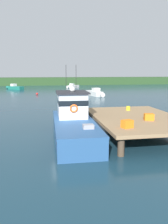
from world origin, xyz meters
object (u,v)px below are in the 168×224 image
(moored_boat_far_left, at_px, (73,86))
(main_fishing_boat, at_px, (73,122))
(crate_single_by_cleat, at_px, (127,124))
(crate_stack_mid_dock, at_px, (149,117))
(bait_bucket, at_px, (128,108))
(mooring_buoy_spare_mooring, at_px, (37,94))
(moored_boat_mid_harbor, at_px, (15,87))
(moored_boat_near_channel, at_px, (95,93))

(moored_boat_far_left, bearing_deg, main_fishing_boat, -97.01)
(crate_single_by_cleat, xyz_separation_m, crate_stack_mid_dock, (2.12, 1.68, -0.01))
(crate_single_by_cleat, xyz_separation_m, bait_bucket, (2.17, 5.56, -0.06))
(moored_boat_far_left, bearing_deg, mooring_buoy_spare_mooring, -117.08)
(crate_single_by_cleat, relative_size, bait_bucket, 1.76)
(moored_boat_mid_harbor, bearing_deg, bait_bucket, -71.03)
(bait_bucket, relative_size, mooring_buoy_spare_mooring, 0.84)
(bait_bucket, xyz_separation_m, mooring_buoy_spare_mooring, (-8.14, 26.04, -1.17))
(moored_boat_mid_harbor, xyz_separation_m, mooring_buoy_spare_mooring, (5.83, -14.61, -0.27))
(crate_stack_mid_dock, relative_size, moored_boat_mid_harbor, 0.13)
(main_fishing_boat, xyz_separation_m, crate_single_by_cleat, (2.71, -2.88, 0.42))
(bait_bucket, distance_m, mooring_buoy_spare_mooring, 27.31)
(main_fishing_boat, bearing_deg, moored_boat_near_channel, 74.18)
(moored_boat_mid_harbor, height_order, mooring_buoy_spare_mooring, moored_boat_mid_harbor)
(main_fishing_boat, distance_m, bait_bucket, 5.58)
(moored_boat_mid_harbor, bearing_deg, moored_boat_far_left, 10.93)
(moored_boat_near_channel, bearing_deg, mooring_buoy_spare_mooring, 162.10)
(crate_single_by_cleat, xyz_separation_m, moored_boat_far_left, (2.96, 49.06, -1.01))
(moored_boat_far_left, bearing_deg, crate_single_by_cleat, -93.46)
(moored_boat_mid_harbor, distance_m, mooring_buoy_spare_mooring, 15.74)
(bait_bucket, bearing_deg, crate_stack_mid_dock, -90.72)
(moored_boat_near_channel, bearing_deg, crate_single_by_cleat, -98.99)
(moored_boat_mid_harbor, relative_size, moored_boat_far_left, 1.15)
(crate_single_by_cleat, relative_size, crate_stack_mid_dock, 1.00)
(bait_bucket, bearing_deg, crate_single_by_cleat, -111.35)
(crate_stack_mid_dock, height_order, moored_boat_near_channel, crate_stack_mid_dock)
(moored_boat_mid_harbor, bearing_deg, mooring_buoy_spare_mooring, -68.24)
(crate_stack_mid_dock, bearing_deg, main_fishing_boat, 166.04)
(moored_boat_near_channel, relative_size, mooring_buoy_spare_mooring, 14.43)
(main_fishing_boat, distance_m, moored_boat_far_left, 46.53)
(moored_boat_near_channel, bearing_deg, moored_boat_far_left, 94.13)
(crate_single_by_cleat, distance_m, crate_stack_mid_dock, 2.71)
(main_fishing_boat, height_order, crate_single_by_cleat, main_fishing_boat)
(moored_boat_far_left, relative_size, mooring_buoy_spare_mooring, 10.12)
(main_fishing_boat, distance_m, moored_boat_near_channel, 26.35)
(crate_stack_mid_dock, bearing_deg, mooring_buoy_spare_mooring, 105.13)
(main_fishing_boat, distance_m, crate_single_by_cleat, 3.98)
(crate_single_by_cleat, height_order, bait_bucket, crate_single_by_cleat)
(crate_single_by_cleat, distance_m, moored_boat_far_left, 49.16)
(moored_boat_far_left, xyz_separation_m, mooring_buoy_spare_mooring, (-8.93, -17.47, -0.21))
(crate_single_by_cleat, bearing_deg, moored_boat_far_left, 86.54)
(crate_stack_mid_dock, distance_m, bait_bucket, 3.88)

